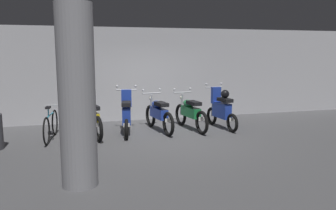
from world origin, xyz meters
TOP-DOWN VIEW (x-y plane):
  - ground_plane at (0.00, 0.00)m, footprint 80.00×80.00m
  - back_wall at (0.00, 2.67)m, footprint 16.00×0.30m
  - motorbike_slot_0 at (-1.85, 0.74)m, footprint 0.63×1.93m
  - motorbike_slot_1 at (-0.92, 0.73)m, footprint 0.58×1.67m
  - motorbike_slot_2 at (-0.00, 0.82)m, footprint 0.58×1.94m
  - motorbike_slot_3 at (0.92, 0.77)m, footprint 0.58×1.94m
  - motorbike_slot_4 at (1.84, 0.69)m, footprint 0.59×1.68m
  - bicycle at (-2.86, 0.60)m, footprint 0.50×1.72m
  - support_pillar at (-2.22, -2.68)m, footprint 0.59×0.59m

SIDE VIEW (x-z plane):
  - ground_plane at x=0.00m, z-range 0.00..0.00m
  - bicycle at x=-2.86m, z-range -0.08..0.80m
  - motorbike_slot_0 at x=-1.85m, z-range -0.08..1.07m
  - motorbike_slot_2 at x=0.00m, z-range -0.08..1.07m
  - motorbike_slot_3 at x=0.92m, z-range -0.08..1.07m
  - motorbike_slot_1 at x=-0.92m, z-range -0.12..1.17m
  - motorbike_slot_4 at x=1.84m, z-range -0.08..1.21m
  - back_wall at x=0.00m, z-range 0.00..2.97m
  - support_pillar at x=-2.22m, z-range 0.00..2.97m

